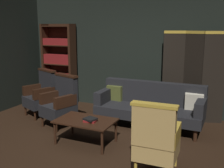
{
  "coord_description": "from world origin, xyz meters",
  "views": [
    {
      "loc": [
        2.03,
        -3.64,
        1.99
      ],
      "look_at": [
        0.0,
        0.8,
        0.95
      ],
      "focal_mm": 43.55,
      "sensor_mm": 36.0,
      "label": 1
    }
  ],
  "objects_px": {
    "folding_screen": "(193,75)",
    "book_black_cloth": "(90,119)",
    "velvet_couch": "(150,104)",
    "armchair_wing_right": "(41,94)",
    "bookshelf": "(59,63)",
    "armchair_wing_left": "(61,102)",
    "book_red_leather": "(90,121)",
    "armchair_gilt_accent": "(156,140)",
    "coffee_table": "(86,122)"
  },
  "relations": [
    {
      "from": "folding_screen",
      "to": "book_black_cloth",
      "type": "xyz_separation_m",
      "value": [
        -1.34,
        -2.05,
        -0.52
      ]
    },
    {
      "from": "velvet_couch",
      "to": "armchair_wing_right",
      "type": "bearing_deg",
      "value": -171.55
    },
    {
      "from": "velvet_couch",
      "to": "folding_screen",
      "type": "bearing_deg",
      "value": 47.54
    },
    {
      "from": "bookshelf",
      "to": "velvet_couch",
      "type": "relative_size",
      "value": 0.97
    },
    {
      "from": "bookshelf",
      "to": "armchair_wing_left",
      "type": "xyz_separation_m",
      "value": [
        1.05,
        -1.48,
        -0.56
      ]
    },
    {
      "from": "armchair_wing_right",
      "to": "book_red_leather",
      "type": "height_order",
      "value": "armchair_wing_right"
    },
    {
      "from": "book_red_leather",
      "to": "armchair_gilt_accent",
      "type": "bearing_deg",
      "value": -18.55
    },
    {
      "from": "armchair_wing_left",
      "to": "armchair_wing_right",
      "type": "distance_m",
      "value": 0.87
    },
    {
      "from": "book_black_cloth",
      "to": "coffee_table",
      "type": "bearing_deg",
      "value": 161.13
    },
    {
      "from": "velvet_couch",
      "to": "coffee_table",
      "type": "xyz_separation_m",
      "value": [
        -0.77,
        -1.26,
        -0.08
      ]
    },
    {
      "from": "armchair_wing_right",
      "to": "armchair_gilt_accent",
      "type": "bearing_deg",
      "value": -24.18
    },
    {
      "from": "folding_screen",
      "to": "velvet_couch",
      "type": "xyz_separation_m",
      "value": [
        -0.68,
        -0.75,
        -0.53
      ]
    },
    {
      "from": "bookshelf",
      "to": "armchair_gilt_accent",
      "type": "distance_m",
      "value": 4.15
    },
    {
      "from": "armchair_wing_left",
      "to": "book_red_leather",
      "type": "xyz_separation_m",
      "value": [
        1.0,
        -0.57,
        -0.05
      ]
    },
    {
      "from": "armchair_gilt_accent",
      "to": "armchair_wing_right",
      "type": "relative_size",
      "value": 1.0
    },
    {
      "from": "velvet_couch",
      "to": "book_black_cloth",
      "type": "relative_size",
      "value": 10.94
    },
    {
      "from": "coffee_table",
      "to": "armchair_gilt_accent",
      "type": "height_order",
      "value": "armchair_gilt_accent"
    },
    {
      "from": "coffee_table",
      "to": "armchair_wing_right",
      "type": "xyz_separation_m",
      "value": [
        -1.67,
        0.9,
        0.12
      ]
    },
    {
      "from": "coffee_table",
      "to": "book_black_cloth",
      "type": "height_order",
      "value": "book_black_cloth"
    },
    {
      "from": "velvet_couch",
      "to": "book_red_leather",
      "type": "xyz_separation_m",
      "value": [
        -0.65,
        -1.3,
        -0.02
      ]
    },
    {
      "from": "armchair_gilt_accent",
      "to": "bookshelf",
      "type": "bearing_deg",
      "value": 143.22
    },
    {
      "from": "velvet_couch",
      "to": "armchair_wing_left",
      "type": "distance_m",
      "value": 1.81
    },
    {
      "from": "armchair_gilt_accent",
      "to": "book_red_leather",
      "type": "height_order",
      "value": "armchair_gilt_accent"
    },
    {
      "from": "armchair_wing_left",
      "to": "armchair_wing_right",
      "type": "bearing_deg",
      "value": 154.56
    },
    {
      "from": "folding_screen",
      "to": "bookshelf",
      "type": "distance_m",
      "value": 3.38
    },
    {
      "from": "folding_screen",
      "to": "book_black_cloth",
      "type": "relative_size",
      "value": 9.8
    },
    {
      "from": "armchair_gilt_accent",
      "to": "armchair_wing_right",
      "type": "height_order",
      "value": "same"
    },
    {
      "from": "folding_screen",
      "to": "coffee_table",
      "type": "bearing_deg",
      "value": -125.85
    },
    {
      "from": "velvet_couch",
      "to": "book_red_leather",
      "type": "height_order",
      "value": "velvet_couch"
    },
    {
      "from": "armchair_wing_right",
      "to": "book_black_cloth",
      "type": "height_order",
      "value": "armchair_wing_right"
    },
    {
      "from": "bookshelf",
      "to": "book_black_cloth",
      "type": "distance_m",
      "value": 2.95
    },
    {
      "from": "armchair_wing_left",
      "to": "armchair_wing_right",
      "type": "relative_size",
      "value": 1.0
    },
    {
      "from": "book_black_cloth",
      "to": "folding_screen",
      "type": "bearing_deg",
      "value": 56.85
    },
    {
      "from": "book_red_leather",
      "to": "folding_screen",
      "type": "bearing_deg",
      "value": 56.85
    },
    {
      "from": "folding_screen",
      "to": "book_black_cloth",
      "type": "bearing_deg",
      "value": -123.15
    },
    {
      "from": "bookshelf",
      "to": "book_red_leather",
      "type": "xyz_separation_m",
      "value": [
        2.05,
        -2.04,
        -0.62
      ]
    },
    {
      "from": "coffee_table",
      "to": "book_black_cloth",
      "type": "relative_size",
      "value": 5.16
    },
    {
      "from": "velvet_couch",
      "to": "armchair_wing_left",
      "type": "height_order",
      "value": "armchair_wing_left"
    },
    {
      "from": "bookshelf",
      "to": "velvet_couch",
      "type": "bearing_deg",
      "value": -15.35
    },
    {
      "from": "bookshelf",
      "to": "book_black_cloth",
      "type": "xyz_separation_m",
      "value": [
        2.05,
        -2.04,
        -0.59
      ]
    },
    {
      "from": "armchair_gilt_accent",
      "to": "folding_screen",
      "type": "bearing_deg",
      "value": 87.94
    },
    {
      "from": "folding_screen",
      "to": "armchair_wing_right",
      "type": "distance_m",
      "value": 3.35
    },
    {
      "from": "armchair_gilt_accent",
      "to": "armchair_wing_left",
      "type": "height_order",
      "value": "same"
    },
    {
      "from": "armchair_gilt_accent",
      "to": "armchair_wing_left",
      "type": "xyz_separation_m",
      "value": [
        -2.25,
        0.99,
        0.0
      ]
    },
    {
      "from": "folding_screen",
      "to": "bookshelf",
      "type": "height_order",
      "value": "bookshelf"
    },
    {
      "from": "velvet_couch",
      "to": "book_black_cloth",
      "type": "xyz_separation_m",
      "value": [
        -0.65,
        -1.3,
        0.02
      ]
    },
    {
      "from": "folding_screen",
      "to": "armchair_gilt_accent",
      "type": "distance_m",
      "value": 2.52
    },
    {
      "from": "bookshelf",
      "to": "armchair_wing_left",
      "type": "distance_m",
      "value": 1.9
    },
    {
      "from": "coffee_table",
      "to": "armchair_wing_left",
      "type": "bearing_deg",
      "value": 149.04
    },
    {
      "from": "armchair_wing_left",
      "to": "book_red_leather",
      "type": "height_order",
      "value": "armchair_wing_left"
    }
  ]
}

